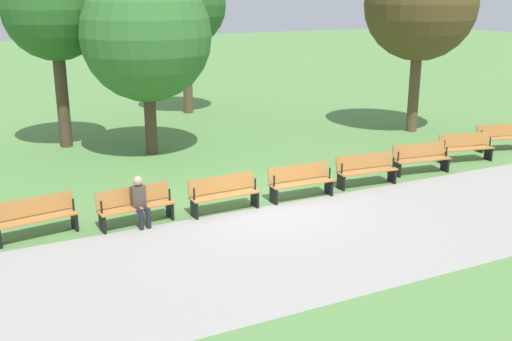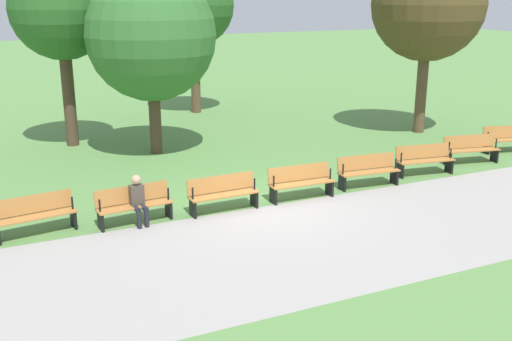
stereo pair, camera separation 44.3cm
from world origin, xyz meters
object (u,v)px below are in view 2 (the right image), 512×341
Objects in this scene: bench_4 at (301,182)px; bench_0 at (509,139)px; bench_3 at (368,170)px; tree_0 at (428,5)px; bench_5 at (223,193)px; person_seated at (138,199)px; tree_2 at (193,6)px; bench_1 at (471,149)px; bench_2 at (424,159)px; tree_3 at (151,36)px; tree_1 at (61,10)px; bench_7 at (35,214)px; bench_6 at (134,204)px.

bench_0 is at bearing -170.21° from bench_4.
bench_4 is (2.22, 0.13, 0.00)m from bench_3.
tree_0 is (-5.79, -4.86, 4.34)m from bench_3.
person_seated is at bearing -1.35° from bench_5.
bench_4 is 13.20m from tree_2.
bench_2 is (2.19, 0.38, 0.00)m from bench_1.
tree_3 reaches higher than bench_2.
tree_2 reaches higher than bench_3.
bench_2 is 12.89m from tree_1.
tree_3 reaches higher than bench_1.
bench_3 is at bearing 129.13° from tree_1.
tree_3 is at bearing -20.45° from bench_1.
tree_2 is at bearing -41.94° from bench_0.
bench_2 is at bearing 21.23° from bench_1.
bench_2 and bench_4 have the same top height.
bench_2 is 0.27× the size of tree_0.
bench_2 is at bearing -173.47° from bench_4.
bench_5 and bench_7 have the same top height.
bench_5 is (8.84, 0.76, 0.00)m from bench_1.
bench_2 is 9.48m from tree_3.
tree_1 is at bearing -93.23° from person_seated.
tree_1 is (0.25, -8.54, 4.06)m from person_seated.
bench_1 and bench_3 have the same top height.
person_seated is (4.37, 0.01, 0.16)m from bench_4.
bench_3 is 1.01× the size of bench_5.
tree_1 reaches higher than bench_0.
bench_3 is at bearing 19.60° from bench_1.
tree_3 is at bearing -115.24° from bench_6.
bench_6 is at bearing -4.90° from bench_5.
bench_0 is 6.66m from bench_3.
bench_2 is at bearing -168.57° from bench_3.
bench_4 is at bearing 13.07° from bench_2.
tree_1 is at bearing -45.96° from bench_3.
tree_3 is (2.18, -6.23, 3.44)m from bench_4.
bench_1 is 6.66m from bench_4.
bench_7 is (4.43, -0.38, 0.00)m from bench_5.
tree_3 is at bearing 136.71° from tree_1.
tree_3 is (8.80, -5.48, 3.44)m from bench_1.
person_seated is at bearing 15.45° from bench_1.
bench_0 is at bearing 179.98° from bench_6.
tree_1 is at bearing -59.94° from bench_4.
bench_6 is 2.22m from bench_7.
bench_5 is (6.65, 0.38, 0.00)m from bench_2.
bench_7 is at bearing 8.18° from bench_2.
bench_5 is at bearing 175.38° from person_seated.
bench_6 is 0.26× the size of tree_0.
tree_1 reaches higher than bench_5.
bench_1 is at bearing -162.04° from bench_2.
tree_2 reaches higher than bench_4.
bench_3 is at bearing 40.02° from tree_0.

